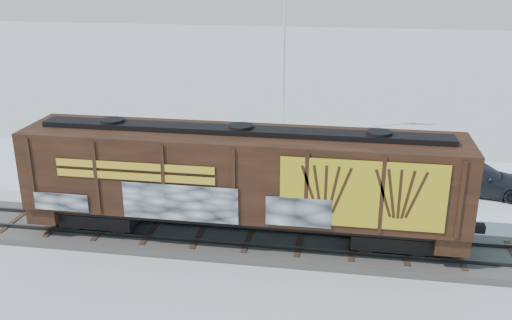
% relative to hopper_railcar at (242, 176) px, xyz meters
% --- Properties ---
extents(ground, '(500.00, 500.00, 0.00)m').
position_rel_hopper_railcar_xyz_m(ground, '(0.28, 0.01, -2.85)').
color(ground, white).
rests_on(ground, ground).
extents(rail_track, '(50.00, 3.40, 0.43)m').
position_rel_hopper_railcar_xyz_m(rail_track, '(0.28, 0.01, -2.71)').
color(rail_track, '#59544C').
rests_on(rail_track, ground).
extents(parking_strip, '(40.00, 8.00, 0.03)m').
position_rel_hopper_railcar_xyz_m(parking_strip, '(0.28, 7.51, -2.84)').
color(parking_strip, white).
rests_on(parking_strip, ground).
extents(hopper_railcar, '(16.71, 3.06, 4.35)m').
position_rel_hopper_railcar_xyz_m(hopper_railcar, '(0.00, 0.00, 0.00)').
color(hopper_railcar, black).
rests_on(hopper_railcar, rail_track).
extents(flagpole, '(2.30, 0.90, 10.62)m').
position_rel_hopper_railcar_xyz_m(flagpole, '(0.04, 14.39, 1.01)').
color(flagpole, silver).
rests_on(flagpole, ground).
extents(car_silver, '(4.25, 2.32, 1.37)m').
position_rel_hopper_railcar_xyz_m(car_silver, '(-8.09, 8.16, -2.14)').
color(car_silver, silver).
rests_on(car_silver, parking_strip).
extents(car_white, '(4.70, 1.88, 1.52)m').
position_rel_hopper_railcar_xyz_m(car_white, '(3.19, 6.99, -2.06)').
color(car_white, silver).
rests_on(car_white, parking_strip).
extents(car_dark, '(5.43, 2.99, 1.49)m').
position_rel_hopper_railcar_xyz_m(car_dark, '(10.12, 6.87, -2.08)').
color(car_dark, '#202229').
rests_on(car_dark, parking_strip).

